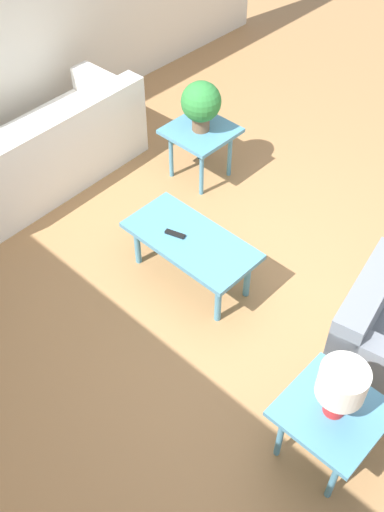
% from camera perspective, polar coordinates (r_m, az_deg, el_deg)
% --- Properties ---
extents(ground_plane, '(14.00, 14.00, 0.00)m').
position_cam_1_polar(ground_plane, '(4.75, 5.10, -3.34)').
color(ground_plane, '#A87A4C').
extents(sofa, '(0.89, 2.07, 0.80)m').
position_cam_1_polar(sofa, '(5.68, -14.35, 9.24)').
color(sofa, white).
rests_on(sofa, ground_plane).
extents(coffee_table, '(1.05, 0.51, 0.44)m').
position_cam_1_polar(coffee_table, '(4.55, -0.11, 1.19)').
color(coffee_table, teal).
rests_on(coffee_table, ground_plane).
extents(side_table_plant, '(0.57, 0.57, 0.52)m').
position_cam_1_polar(side_table_plant, '(5.52, 0.83, 11.35)').
color(side_table_plant, teal).
rests_on(side_table_plant, ground_plane).
extents(side_table_lamp, '(0.57, 0.57, 0.52)m').
position_cam_1_polar(side_table_lamp, '(3.68, 13.11, -14.67)').
color(side_table_lamp, teal).
rests_on(side_table_lamp, ground_plane).
extents(potted_plant, '(0.35, 0.35, 0.46)m').
position_cam_1_polar(potted_plant, '(5.33, 0.87, 14.36)').
color(potted_plant, brown).
rests_on(potted_plant, side_table_plant).
extents(table_lamp, '(0.27, 0.27, 0.39)m').
position_cam_1_polar(table_lamp, '(3.40, 14.05, -11.89)').
color(table_lamp, red).
rests_on(table_lamp, side_table_lamp).
extents(remote_control, '(0.16, 0.09, 0.02)m').
position_cam_1_polar(remote_control, '(4.53, -1.62, 2.12)').
color(remote_control, black).
rests_on(remote_control, coffee_table).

